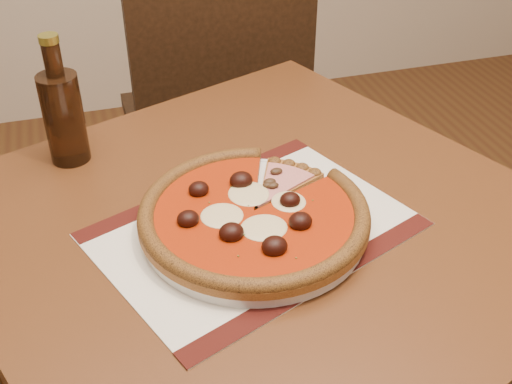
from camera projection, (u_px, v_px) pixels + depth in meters
table at (260, 268)px, 1.00m from camera, size 1.03×1.03×0.75m
chair_far at (216, 112)px, 1.68m from camera, size 0.44×0.44×0.92m
placemat at (254, 229)px, 0.91m from camera, size 0.50×0.44×0.00m
plate at (254, 224)px, 0.91m from camera, size 0.32×0.32×0.02m
pizza at (254, 213)px, 0.89m from camera, size 0.32×0.32×0.04m
ham_slice at (284, 180)px, 0.97m from camera, size 0.12×0.12×0.02m
bottle at (63, 114)px, 1.02m from camera, size 0.06×0.06×0.22m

